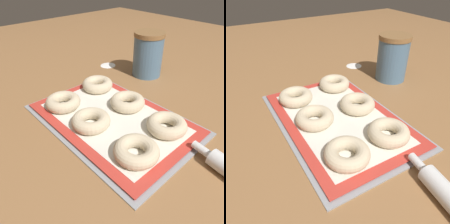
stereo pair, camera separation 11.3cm
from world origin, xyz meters
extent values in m
plane|color=olive|center=(0.00, 0.00, 0.00)|extent=(2.80, 2.80, 0.00)
cube|color=#93969B|center=(-0.01, 0.01, 0.00)|extent=(0.48, 0.33, 0.01)
cube|color=red|center=(-0.01, 0.01, 0.01)|extent=(0.46, 0.30, 0.00)
cube|color=silver|center=(-0.01, 0.01, 0.01)|extent=(0.41, 0.25, 0.00)
torus|color=beige|center=(-0.16, -0.06, 0.03)|extent=(0.11, 0.11, 0.03)
torus|color=beige|center=(-0.02, -0.06, 0.03)|extent=(0.11, 0.11, 0.03)
torus|color=beige|center=(0.14, -0.05, 0.03)|extent=(0.11, 0.11, 0.03)
torus|color=beige|center=(-0.17, 0.09, 0.03)|extent=(0.11, 0.11, 0.03)
torus|color=beige|center=(-0.02, 0.09, 0.03)|extent=(0.11, 0.11, 0.03)
torus|color=beige|center=(0.13, 0.08, 0.03)|extent=(0.11, 0.11, 0.03)
cylinder|color=slate|center=(-0.15, 0.33, 0.08)|extent=(0.11, 0.11, 0.16)
cylinder|color=olive|center=(-0.15, 0.33, 0.16)|extent=(0.12, 0.12, 0.02)
cylinder|color=silver|center=(0.24, 0.07, 0.02)|extent=(0.05, 0.03, 0.02)
ellipsoid|color=white|center=(-0.33, 0.28, 0.00)|extent=(0.07, 0.07, 0.00)
camera|label=1|loc=(0.37, -0.34, 0.39)|focal=35.00mm
camera|label=2|loc=(0.44, -0.25, 0.39)|focal=35.00mm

